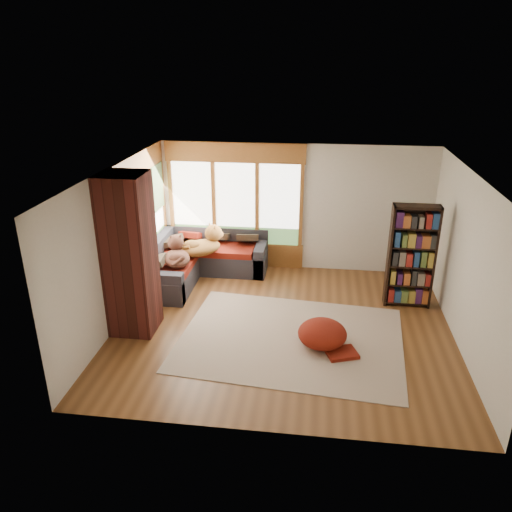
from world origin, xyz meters
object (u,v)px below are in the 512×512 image
(sectional_sofa, at_px, (193,264))
(area_rug, at_px, (291,338))
(brick_chimney, at_px, (130,255))
(dog_brindle, at_px, (177,253))
(bookshelf, at_px, (411,257))
(pouf, at_px, (322,333))
(dog_tan, at_px, (204,243))

(sectional_sofa, relative_size, area_rug, 0.63)
(brick_chimney, bearing_deg, dog_brindle, 78.34)
(bookshelf, bearing_deg, dog_brindle, 179.26)
(sectional_sofa, height_order, area_rug, sectional_sofa)
(area_rug, relative_size, bookshelf, 1.86)
(pouf, relative_size, dog_brindle, 0.87)
(pouf, bearing_deg, area_rug, 166.14)
(dog_tan, bearing_deg, bookshelf, -51.76)
(dog_brindle, bearing_deg, pouf, -138.27)
(sectional_sofa, height_order, bookshelf, bookshelf)
(dog_tan, distance_m, dog_brindle, 0.66)
(brick_chimney, relative_size, area_rug, 0.75)
(sectional_sofa, xyz_separation_m, area_rug, (2.11, -2.07, -0.30))
(dog_brindle, bearing_deg, brick_chimney, 150.58)
(pouf, distance_m, dog_tan, 3.23)
(brick_chimney, height_order, pouf, brick_chimney)
(brick_chimney, height_order, dog_tan, brick_chimney)
(bookshelf, bearing_deg, pouf, -133.74)
(brick_chimney, bearing_deg, pouf, -2.60)
(brick_chimney, xyz_separation_m, area_rug, (2.56, -0.02, -1.29))
(bookshelf, height_order, dog_brindle, bookshelf)
(bookshelf, relative_size, pouf, 2.45)
(area_rug, distance_m, pouf, 0.55)
(pouf, bearing_deg, dog_tan, 137.58)
(bookshelf, distance_m, pouf, 2.28)
(pouf, xyz_separation_m, dog_brindle, (-2.74, 1.62, 0.53))
(brick_chimney, xyz_separation_m, dog_tan, (0.70, 2.01, -0.52))
(sectional_sofa, bearing_deg, bookshelf, -5.88)
(area_rug, bearing_deg, bookshelf, 35.99)
(dog_tan, height_order, dog_brindle, dog_tan)
(pouf, bearing_deg, sectional_sofa, 139.95)
(dog_brindle, bearing_deg, sectional_sofa, -31.69)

